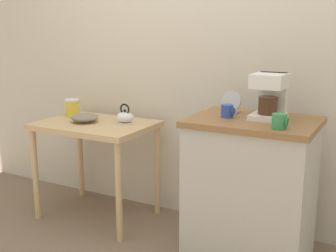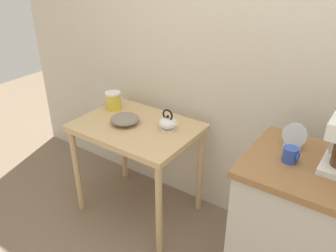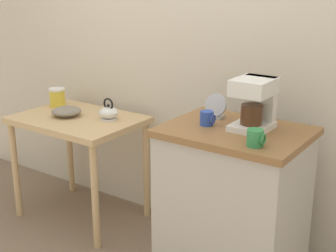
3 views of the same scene
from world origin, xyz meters
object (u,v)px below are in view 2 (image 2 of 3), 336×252
bowl_stoneware (125,119)px  canister_enamel (113,101)px  mug_blue (291,155)px  teakettle (168,123)px  table_clock (294,138)px

bowl_stoneware → canister_enamel: 0.26m
bowl_stoneware → canister_enamel: size_ratio=1.47×
mug_blue → teakettle: bearing=167.7°
bowl_stoneware → mug_blue: bearing=-4.3°
teakettle → table_clock: size_ratio=1.12×
bowl_stoneware → teakettle: (0.29, 0.10, 0.01)m
canister_enamel → mug_blue: size_ratio=1.74×
bowl_stoneware → table_clock: size_ratio=1.46×
bowl_stoneware → canister_enamel: (-0.23, 0.13, 0.03)m
teakettle → canister_enamel: size_ratio=1.12×
teakettle → mug_blue: size_ratio=1.95×
mug_blue → table_clock: 0.14m
bowl_stoneware → mug_blue: 1.14m
bowl_stoneware → table_clock: bearing=2.8°
teakettle → canister_enamel: bearing=176.3°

